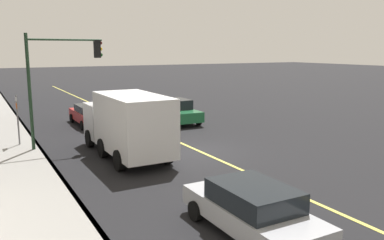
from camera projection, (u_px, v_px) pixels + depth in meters
ground at (198, 151)px, 19.92m from camera, size 200.00×200.00×0.00m
sidewalk_slab at (14, 175)px, 15.87m from camera, size 80.00×3.29×0.15m
curb_edge at (55, 169)px, 16.61m from camera, size 80.00×0.16×0.15m
lane_stripe_center at (198, 151)px, 19.92m from camera, size 80.00×0.16×0.01m
car_red at (90, 114)px, 26.53m from camera, size 4.58×1.95×1.38m
car_green at (177, 111)px, 27.35m from camera, size 4.37×1.98×1.61m
car_silver at (252, 209)px, 10.80m from camera, size 4.58×2.00×1.43m
truck_white at (127, 123)px, 18.59m from camera, size 6.88×2.48×3.01m
traffic_light_mast at (58, 71)px, 19.62m from camera, size 0.28×3.73×5.77m
street_sign_post at (17, 117)px, 20.34m from camera, size 0.60×0.08×2.72m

